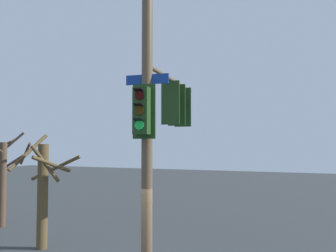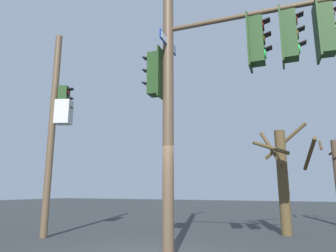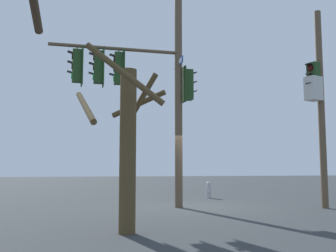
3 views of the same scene
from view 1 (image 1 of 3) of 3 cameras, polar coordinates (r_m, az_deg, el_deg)
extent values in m
cylinder|color=brown|center=(8.72, -3.34, 2.87)|extent=(0.27, 0.27, 8.88)
cylinder|color=brown|center=(10.99, 0.80, 7.22)|extent=(0.48, 4.51, 0.12)
cube|color=#1E3D19|center=(10.79, 0.65, 3.65)|extent=(0.38, 0.32, 1.10)
cube|color=#1E3D19|center=(10.63, 0.38, 3.74)|extent=(0.56, 0.08, 1.30)
cylinder|color=#2F0403|center=(10.99, 0.91, 5.31)|extent=(0.22, 0.04, 0.22)
cube|color=black|center=(11.08, 1.02, 5.88)|extent=(0.22, 0.17, 0.06)
cylinder|color=#352504|center=(10.95, 0.91, 3.55)|extent=(0.22, 0.04, 0.22)
cube|color=black|center=(11.04, 1.02, 4.13)|extent=(0.22, 0.17, 0.06)
cylinder|color=#19D147|center=(10.92, 0.91, 1.78)|extent=(0.22, 0.04, 0.22)
cube|color=black|center=(11.00, 1.02, 2.37)|extent=(0.22, 0.17, 0.06)
cylinder|color=brown|center=(10.88, 0.65, 6.92)|extent=(0.04, 0.04, 0.15)
cube|color=#1E3D19|center=(11.46, 1.63, 3.27)|extent=(0.38, 0.32, 1.10)
cube|color=#1E3D19|center=(11.30, 1.38, 3.36)|extent=(0.56, 0.07, 1.30)
cylinder|color=#2F0403|center=(11.66, 1.86, 4.85)|extent=(0.22, 0.04, 0.22)
cube|color=black|center=(11.74, 1.96, 5.38)|extent=(0.22, 0.17, 0.06)
cylinder|color=#352504|center=(11.62, 1.86, 3.19)|extent=(0.22, 0.04, 0.22)
cube|color=black|center=(11.70, 1.97, 3.73)|extent=(0.22, 0.17, 0.06)
cylinder|color=#19D147|center=(11.58, 1.87, 1.51)|extent=(0.22, 0.04, 0.22)
cube|color=black|center=(11.67, 1.97, 2.07)|extent=(0.22, 0.17, 0.06)
cylinder|color=brown|center=(11.54, 1.63, 6.36)|extent=(0.04, 0.04, 0.15)
cube|color=#1E3D19|center=(12.14, 2.52, 2.92)|extent=(0.40, 0.34, 1.10)
cube|color=#1E3D19|center=(11.98, 2.36, 3.00)|extent=(0.56, 0.11, 1.30)
cylinder|color=#2F0403|center=(12.34, 2.67, 4.42)|extent=(0.22, 0.06, 0.22)
cube|color=black|center=(12.43, 2.74, 4.93)|extent=(0.23, 0.19, 0.06)
cylinder|color=#352504|center=(12.30, 2.68, 2.85)|extent=(0.22, 0.06, 0.22)
cube|color=black|center=(12.39, 2.75, 3.37)|extent=(0.23, 0.19, 0.06)
cylinder|color=#19D147|center=(12.27, 2.68, 1.27)|extent=(0.22, 0.06, 0.22)
cube|color=black|center=(12.36, 2.75, 1.80)|extent=(0.23, 0.19, 0.06)
cylinder|color=brown|center=(12.22, 2.52, 5.84)|extent=(0.04, 0.04, 0.15)
cube|color=#1E3D19|center=(8.38, -4.19, 2.43)|extent=(0.39, 0.34, 1.10)
cube|color=#1E3D19|center=(8.54, -3.81, 2.33)|extent=(0.56, 0.10, 1.30)
cylinder|color=#2F0403|center=(8.27, -4.56, 4.87)|extent=(0.22, 0.05, 0.22)
cube|color=black|center=(8.21, -4.74, 5.77)|extent=(0.23, 0.18, 0.06)
cylinder|color=#352504|center=(8.23, -4.57, 2.53)|extent=(0.22, 0.05, 0.22)
cube|color=black|center=(8.17, -4.75, 3.41)|extent=(0.23, 0.18, 0.06)
cylinder|color=#19D147|center=(8.20, -4.58, 0.16)|extent=(0.22, 0.05, 0.22)
cube|color=black|center=(8.14, -4.76, 1.03)|extent=(0.23, 0.18, 0.06)
cube|color=navy|center=(8.82, -3.33, 7.41)|extent=(1.10, 0.12, 0.24)
cube|color=white|center=(8.84, -3.29, 7.39)|extent=(1.00, 0.09, 0.18)
cylinder|color=brown|center=(13.26, -19.29, -10.44)|extent=(0.36, 0.36, 3.57)
cylinder|color=brown|center=(12.56, -18.00, -5.79)|extent=(0.69, 1.27, 0.63)
cylinder|color=brown|center=(13.74, -21.28, -3.88)|extent=(0.38, 1.63, 1.31)
cylinder|color=brown|center=(13.99, -17.40, -6.37)|extent=(1.90, 0.54, 0.97)
cylinder|color=brown|center=(12.72, -18.91, -5.70)|extent=(0.74, 0.83, 1.28)
cylinder|color=#4C392A|center=(17.27, -24.78, -8.40)|extent=(0.30, 0.30, 3.64)
cylinder|color=#4C392A|center=(17.80, -25.10, -3.01)|extent=(0.78, 1.18, 0.75)
cylinder|color=#4C392A|center=(17.34, -21.73, -4.13)|extent=(1.57, 1.16, 1.03)
cylinder|color=#4C392A|center=(17.76, -23.86, -2.77)|extent=(1.26, 0.61, 1.18)
cylinder|color=#4C392A|center=(17.76, -23.79, -5.55)|extent=(1.26, 0.52, 0.89)
camera|label=2|loc=(11.45, 36.39, -12.84)|focal=32.67mm
camera|label=3|loc=(20.05, -36.99, -8.39)|focal=41.15mm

